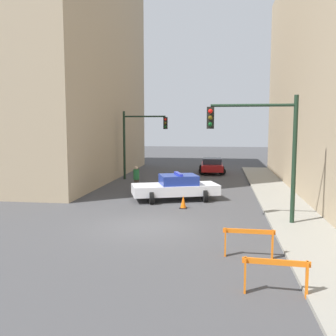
{
  "coord_description": "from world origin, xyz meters",
  "views": [
    {
      "loc": [
        2.94,
        -14.55,
        4.09
      ],
      "look_at": [
        -0.38,
        8.99,
        1.41
      ],
      "focal_mm": 40.0,
      "sensor_mm": 36.0,
      "label": 1
    }
  ],
  "objects_px": {
    "parked_car_near": "(212,165)",
    "traffic_light_near": "(265,140)",
    "traffic_cone": "(183,202)",
    "police_car": "(176,187)",
    "barrier_front": "(276,271)",
    "pedestrian_crossing": "(136,179)",
    "barrier_mid": "(249,238)",
    "traffic_light_far": "(138,135)"
  },
  "relations": [
    {
      "from": "parked_car_near",
      "to": "traffic_cone",
      "type": "xyz_separation_m",
      "value": [
        -1.08,
        -14.28,
        -0.36
      ]
    },
    {
      "from": "parked_car_near",
      "to": "pedestrian_crossing",
      "type": "height_order",
      "value": "pedestrian_crossing"
    },
    {
      "from": "pedestrian_crossing",
      "to": "traffic_cone",
      "type": "height_order",
      "value": "pedestrian_crossing"
    },
    {
      "from": "pedestrian_crossing",
      "to": "traffic_cone",
      "type": "relative_size",
      "value": 2.53
    },
    {
      "from": "traffic_light_near",
      "to": "police_car",
      "type": "bearing_deg",
      "value": 132.33
    },
    {
      "from": "barrier_front",
      "to": "parked_car_near",
      "type": "bearing_deg",
      "value": 95.05
    },
    {
      "from": "pedestrian_crossing",
      "to": "traffic_light_near",
      "type": "bearing_deg",
      "value": 12.44
    },
    {
      "from": "traffic_light_far",
      "to": "barrier_mid",
      "type": "xyz_separation_m",
      "value": [
        7.15,
        -16.4,
        -2.78
      ]
    },
    {
      "from": "traffic_light_near",
      "to": "parked_car_near",
      "type": "xyz_separation_m",
      "value": [
        -2.52,
        16.85,
        -2.86
      ]
    },
    {
      "from": "parked_car_near",
      "to": "barrier_front",
      "type": "height_order",
      "value": "parked_car_near"
    },
    {
      "from": "traffic_light_near",
      "to": "traffic_cone",
      "type": "relative_size",
      "value": 7.93
    },
    {
      "from": "traffic_light_near",
      "to": "pedestrian_crossing",
      "type": "xyz_separation_m",
      "value": [
        -6.88,
        6.54,
        -2.67
      ]
    },
    {
      "from": "traffic_light_near",
      "to": "barrier_front",
      "type": "height_order",
      "value": "traffic_light_near"
    },
    {
      "from": "traffic_light_near",
      "to": "traffic_cone",
      "type": "xyz_separation_m",
      "value": [
        -3.59,
        2.57,
        -3.21
      ]
    },
    {
      "from": "traffic_light_near",
      "to": "barrier_front",
      "type": "xyz_separation_m",
      "value": [
        -0.43,
        -6.71,
        -2.91
      ]
    },
    {
      "from": "traffic_light_near",
      "to": "barrier_front",
      "type": "distance_m",
      "value": 7.33
    },
    {
      "from": "traffic_light_near",
      "to": "police_car",
      "type": "relative_size",
      "value": 1.03
    },
    {
      "from": "traffic_cone",
      "to": "traffic_light_far",
      "type": "bearing_deg",
      "value": 114.52
    },
    {
      "from": "traffic_light_near",
      "to": "traffic_light_far",
      "type": "xyz_separation_m",
      "value": [
        -8.03,
        12.29,
        -0.13
      ]
    },
    {
      "from": "parked_car_near",
      "to": "traffic_light_near",
      "type": "bearing_deg",
      "value": -83.8
    },
    {
      "from": "barrier_front",
      "to": "barrier_mid",
      "type": "relative_size",
      "value": 1.0
    },
    {
      "from": "traffic_light_near",
      "to": "barrier_mid",
      "type": "height_order",
      "value": "traffic_light_near"
    },
    {
      "from": "police_car",
      "to": "traffic_light_far",
      "type": "bearing_deg",
      "value": 7.5
    },
    {
      "from": "traffic_light_far",
      "to": "parked_car_near",
      "type": "bearing_deg",
      "value": 39.54
    },
    {
      "from": "barrier_front",
      "to": "barrier_mid",
      "type": "xyz_separation_m",
      "value": [
        -0.45,
        2.61,
        0.0
      ]
    },
    {
      "from": "barrier_front",
      "to": "police_car",
      "type": "bearing_deg",
      "value": 108.42
    },
    {
      "from": "police_car",
      "to": "pedestrian_crossing",
      "type": "xyz_separation_m",
      "value": [
        -2.68,
        1.92,
        0.14
      ]
    },
    {
      "from": "traffic_light_far",
      "to": "traffic_cone",
      "type": "distance_m",
      "value": 11.13
    },
    {
      "from": "traffic_light_near",
      "to": "barrier_mid",
      "type": "bearing_deg",
      "value": -102.13
    },
    {
      "from": "barrier_front",
      "to": "traffic_light_far",
      "type": "bearing_deg",
      "value": 111.79
    },
    {
      "from": "traffic_light_far",
      "to": "barrier_front",
      "type": "bearing_deg",
      "value": -68.21
    },
    {
      "from": "barrier_front",
      "to": "barrier_mid",
      "type": "distance_m",
      "value": 2.65
    },
    {
      "from": "parked_car_near",
      "to": "traffic_cone",
      "type": "height_order",
      "value": "parked_car_near"
    },
    {
      "from": "police_car",
      "to": "pedestrian_crossing",
      "type": "distance_m",
      "value": 3.3
    },
    {
      "from": "traffic_cone",
      "to": "pedestrian_crossing",
      "type": "bearing_deg",
      "value": 129.64
    },
    {
      "from": "pedestrian_crossing",
      "to": "traffic_light_far",
      "type": "bearing_deg",
      "value": 157.25
    },
    {
      "from": "pedestrian_crossing",
      "to": "traffic_cone",
      "type": "bearing_deg",
      "value": 5.6
    },
    {
      "from": "traffic_light_near",
      "to": "parked_car_near",
      "type": "height_order",
      "value": "traffic_light_near"
    },
    {
      "from": "police_car",
      "to": "parked_car_near",
      "type": "bearing_deg",
      "value": -26.86
    },
    {
      "from": "parked_car_near",
      "to": "barrier_mid",
      "type": "bearing_deg",
      "value": -87.83
    },
    {
      "from": "police_car",
      "to": "traffic_cone",
      "type": "bearing_deg",
      "value": 177.62
    },
    {
      "from": "traffic_light_far",
      "to": "barrier_mid",
      "type": "distance_m",
      "value": 18.1
    }
  ]
}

